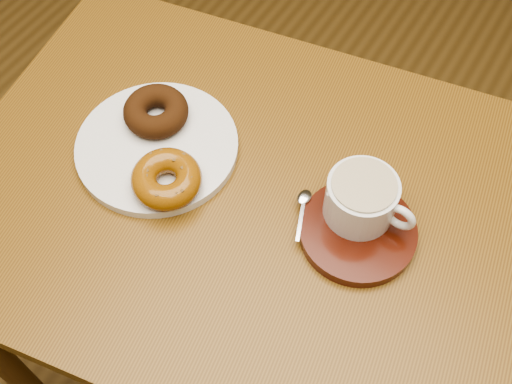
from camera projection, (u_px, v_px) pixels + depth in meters
The scene contains 7 objects.
cafe_table at pixel (246, 236), 1.05m from camera, with size 0.96×0.78×0.82m.
donut_plate at pixel (157, 146), 0.98m from camera, with size 0.25×0.25×0.02m, color silver.
donut_cinnamon at pixel (156, 111), 0.98m from camera, with size 0.10×0.10×0.04m, color #341B0A.
donut_caramel at pixel (166, 179), 0.91m from camera, with size 0.12×0.12×0.04m.
saucer at pixel (358, 232), 0.90m from camera, with size 0.16×0.16×0.02m, color #381007.
coffee_cup at pixel (362, 199), 0.87m from camera, with size 0.13×0.10×0.07m.
teaspoon at pixel (304, 202), 0.91m from camera, with size 0.04×0.08×0.01m.
Camera 1 is at (0.01, -0.35, 1.61)m, focal length 45.00 mm.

